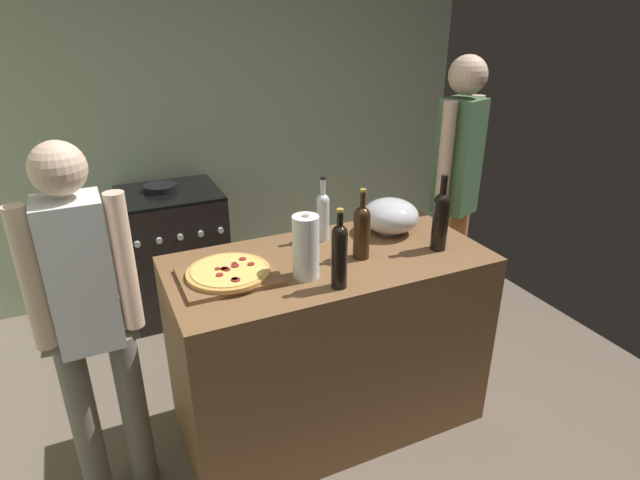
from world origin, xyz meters
name	(u,v)px	position (x,y,z in m)	size (l,w,h in m)	color
ground_plane	(282,367)	(0.00, 1.29, -0.01)	(4.02, 3.17, 0.02)	#6B5B4C
kitchen_wall_rear	(209,110)	(0.00, 2.62, 1.30)	(4.02, 0.10, 2.60)	#99A889
counter	(329,343)	(0.07, 0.79, 0.46)	(1.46, 0.70, 0.92)	brown
cutting_board	(229,276)	(-0.40, 0.80, 0.93)	(0.40, 0.32, 0.02)	brown
pizza	(229,272)	(-0.40, 0.80, 0.95)	(0.35, 0.35, 0.03)	tan
mixing_bowl	(390,216)	(0.48, 0.94, 1.01)	(0.28, 0.28, 0.17)	#B2B2B7
paper_towel_roll	(306,247)	(-0.10, 0.67, 1.06)	(0.11, 0.11, 0.28)	white
wine_bottle_amber	(362,230)	(0.20, 0.74, 1.06)	(0.08, 0.08, 0.33)	#331E0F
wine_bottle_clear	(339,253)	(-0.01, 0.54, 1.07)	(0.06, 0.06, 0.34)	black
wine_bottle_dark	(323,214)	(0.13, 0.99, 1.06)	(0.06, 0.06, 0.32)	silver
wine_bottle_green	(441,218)	(0.58, 0.67, 1.08)	(0.07, 0.07, 0.36)	black
stove	(175,252)	(-0.41, 2.22, 0.44)	(0.64, 0.59, 0.91)	black
person_in_stripes	(89,315)	(-0.95, 0.78, 0.90)	(0.39, 0.20, 1.57)	slate
person_in_red	(455,188)	(1.06, 1.16, 1.01)	(0.34, 0.26, 1.74)	#D88C4C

